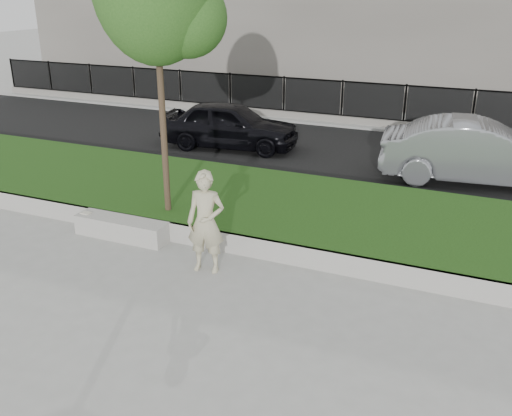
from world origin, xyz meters
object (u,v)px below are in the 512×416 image
at_px(stone_bench, 122,228).
at_px(car_silver, 479,152).
at_px(book, 86,213).
at_px(man, 206,222).
at_px(car_dark, 230,125).

distance_m(stone_bench, car_silver, 8.92).
relative_size(stone_bench, book, 10.04).
distance_m(man, book, 3.13).
bearing_deg(car_silver, car_dark, 78.73).
bearing_deg(book, car_silver, 44.24).
xyz_separation_m(car_dark, car_silver, (7.16, -0.47, 0.08)).
relative_size(stone_bench, car_silver, 0.41).
height_order(man, car_silver, man).
xyz_separation_m(man, book, (-3.04, 0.51, -0.50)).
distance_m(man, car_dark, 7.99).
xyz_separation_m(stone_bench, car_dark, (-0.90, 6.80, 0.55)).
bearing_deg(book, man, -7.22).
relative_size(book, car_silver, 0.04).
height_order(car_dark, car_silver, car_silver).
height_order(man, book, man).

